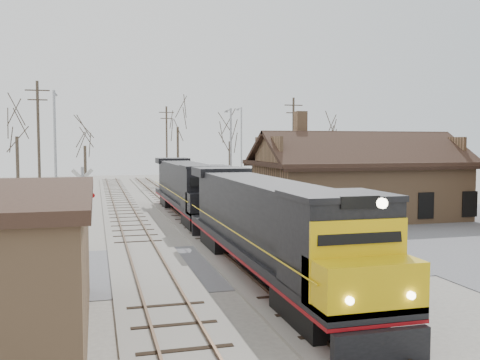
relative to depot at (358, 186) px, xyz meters
name	(u,v)px	position (x,y,z in m)	size (l,w,h in m)	color
ground	(246,263)	(-11.99, -12.00, -2.41)	(140.00, 140.00, 0.00)	#9F9A90
road	(246,262)	(-11.99, -12.00, -2.39)	(60.00, 9.00, 0.03)	#5A5A5E
track_main	(191,218)	(-11.99, 3.00, -2.34)	(3.40, 90.00, 0.24)	#9F9A90
track_siding	(128,220)	(-16.49, 3.00, -2.34)	(3.40, 90.00, 0.24)	#9F9A90
depot	(358,186)	(0.00, 0.00, 0.00)	(15.20, 9.31, 7.90)	#A07752
locomotive_lead	(269,227)	(-11.99, -15.34, -0.20)	(2.82, 18.92, 4.20)	black
locomotive_trailing	(189,188)	(-11.99, 3.85, -0.20)	(2.82, 18.92, 3.97)	black
crossbuck_near	(335,241)	(-9.70, -16.65, -0.68)	(1.03, 0.27, 3.62)	#A5A8AD
crossbuck_far	(83,211)	(-19.37, -6.77, -0.39)	(1.24, 0.32, 4.33)	#A5A8AD
streetlight_a	(55,149)	(-21.37, 3.60, 2.73)	(0.25, 2.04, 9.19)	#A5A8AD
streetlight_b	(230,151)	(-7.27, 9.73, 2.40)	(0.25, 2.04, 8.56)	#A5A8AD
streetlight_c	(241,145)	(-2.55, 23.46, 2.94)	(0.25, 2.04, 9.61)	#A5A8AD
utility_pole_a	(39,142)	(-23.36, 13.04, 3.24)	(2.00, 0.24, 10.83)	#382D23
utility_pole_b	(167,144)	(-9.46, 35.86, 3.02)	(2.00, 0.24, 10.40)	#382D23
utility_pole_c	(293,144)	(1.58, 17.59, 2.99)	(2.00, 0.24, 10.33)	#382D23
tree_a	(16,126)	(-26.00, 19.99, 4.79)	(4.13, 4.13, 10.11)	#382D23
tree_b	(85,138)	(-19.82, 27.15, 3.68)	(3.50, 3.50, 8.56)	#382D23
tree_c	(178,117)	(-7.92, 36.24, 6.58)	(5.15, 5.15, 12.61)	#382D23
tree_d	(230,134)	(-2.55, 28.79, 4.28)	(3.84, 3.84, 9.40)	#382D23
tree_e	(329,135)	(10.25, 27.60, 4.18)	(3.78, 3.78, 9.26)	#382D23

